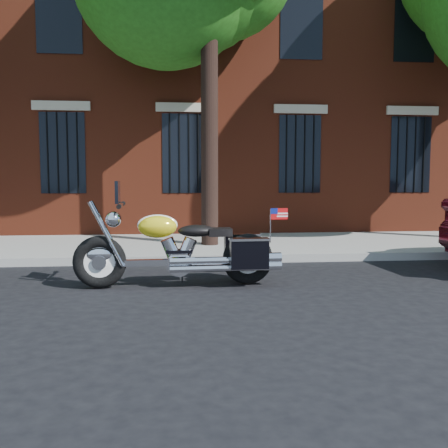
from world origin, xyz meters
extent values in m
plane|color=black|center=(0.00, 0.00, 0.00)|extent=(120.00, 120.00, 0.00)
cube|color=gray|center=(0.00, 1.38, 0.07)|extent=(40.00, 0.16, 0.15)
cube|color=gray|center=(0.00, 3.26, 0.07)|extent=(40.00, 3.60, 0.15)
cube|color=maroon|center=(0.00, 10.06, 6.00)|extent=(26.00, 10.00, 12.00)
cube|color=black|center=(0.00, 5.11, 2.20)|extent=(1.10, 0.14, 2.00)
cube|color=#B2A893|center=(0.00, 5.08, 3.35)|extent=(1.40, 0.20, 0.22)
cube|color=black|center=(0.00, 5.11, 5.60)|extent=(1.10, 0.14, 2.00)
cylinder|color=black|center=(0.00, 5.03, 2.20)|extent=(0.04, 0.04, 2.00)
cylinder|color=black|center=(0.50, 2.90, 2.50)|extent=(0.36, 0.36, 5.00)
torus|color=black|center=(-1.31, -0.63, 0.38)|extent=(0.76, 0.20, 0.75)
torus|color=black|center=(0.82, -0.55, 0.38)|extent=(0.76, 0.20, 0.75)
cylinder|color=white|center=(-1.31, -0.63, 0.38)|extent=(0.56, 0.09, 0.56)
cylinder|color=white|center=(0.82, -0.55, 0.38)|extent=(0.56, 0.09, 0.56)
ellipsoid|color=white|center=(-1.31, -0.63, 0.49)|extent=(0.40, 0.16, 0.22)
ellipsoid|color=yellow|center=(0.82, -0.55, 0.52)|extent=(0.40, 0.17, 0.22)
cube|color=white|center=(-0.25, -0.59, 0.36)|extent=(1.68, 0.17, 0.09)
cylinder|color=white|center=(-0.19, -0.59, 0.34)|extent=(0.37, 0.21, 0.36)
cylinder|color=white|center=(0.38, -0.77, 0.35)|extent=(1.40, 0.15, 0.10)
ellipsoid|color=yellow|center=(-0.49, -0.60, 0.87)|extent=(0.57, 0.34, 0.32)
ellipsoid|color=black|center=(0.07, -0.58, 0.81)|extent=(0.55, 0.34, 0.17)
cube|color=black|center=(0.77, -0.26, 0.50)|extent=(0.54, 0.20, 0.43)
cube|color=black|center=(0.79, -0.85, 0.50)|extent=(0.54, 0.20, 0.43)
cylinder|color=white|center=(-1.00, -0.62, 1.19)|extent=(0.07, 0.88, 0.04)
sphere|color=white|center=(-1.11, -0.63, 0.99)|extent=(0.23, 0.23, 0.22)
cube|color=black|center=(-1.04, -0.62, 1.37)|extent=(0.06, 0.45, 0.31)
cube|color=red|center=(1.21, -0.88, 1.06)|extent=(0.25, 0.03, 0.16)
camera|label=1|loc=(-0.24, -7.74, 1.55)|focal=40.00mm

